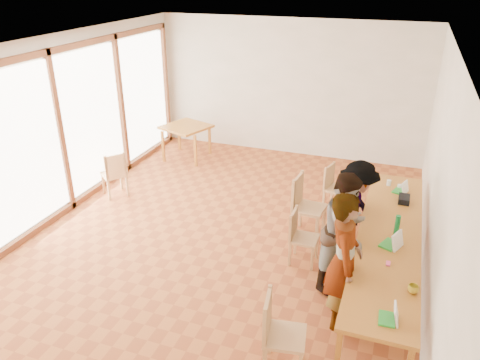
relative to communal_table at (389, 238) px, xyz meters
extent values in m
plane|color=#AD5929|center=(-2.50, 0.35, -0.70)|extent=(8.00, 8.00, 0.00)
cube|color=silver|center=(-2.50, 4.35, 0.80)|extent=(6.00, 0.10, 3.00)
cube|color=silver|center=(-2.50, -3.65, 0.80)|extent=(6.00, 0.10, 3.00)
cube|color=silver|center=(0.50, 0.35, 0.80)|extent=(0.10, 8.00, 3.00)
cube|color=white|center=(-5.46, 0.35, 0.80)|extent=(0.10, 8.00, 3.00)
cube|color=white|center=(-2.50, 0.35, 2.32)|extent=(6.00, 8.00, 0.04)
cube|color=#C27D2B|center=(0.00, 0.00, 0.02)|extent=(0.80, 4.00, 0.05)
cube|color=#C27D2B|center=(-0.34, -1.94, -0.35)|extent=(0.06, 0.06, 0.70)
cube|color=#C27D2B|center=(-0.34, 1.94, -0.35)|extent=(0.06, 0.06, 0.70)
cube|color=#C27D2B|center=(0.34, 1.94, -0.35)|extent=(0.06, 0.06, 0.70)
cube|color=#C27D2B|center=(-4.54, 3.25, 0.02)|extent=(0.90, 0.90, 0.05)
cube|color=#C27D2B|center=(-4.93, 2.86, -0.35)|extent=(0.05, 0.05, 0.70)
cube|color=#C27D2B|center=(-4.93, 3.64, -0.35)|extent=(0.05, 0.05, 0.70)
cube|color=#C27D2B|center=(-4.15, 2.86, -0.35)|extent=(0.05, 0.05, 0.70)
cube|color=#C27D2B|center=(-4.15, 3.64, -0.35)|extent=(0.05, 0.05, 0.70)
cube|color=tan|center=(-0.90, -1.95, -0.26)|extent=(0.49, 0.49, 0.04)
cube|color=tan|center=(-1.09, -1.98, -0.02)|extent=(0.11, 0.43, 0.45)
cube|color=tan|center=(-1.15, 0.09, -0.31)|extent=(0.38, 0.38, 0.04)
cube|color=tan|center=(-1.32, 0.09, -0.09)|extent=(0.04, 0.38, 0.40)
cube|color=tan|center=(-1.25, 0.87, -0.22)|extent=(0.51, 0.51, 0.04)
cube|color=tan|center=(-1.46, 0.89, 0.04)|extent=(0.09, 0.47, 0.49)
cube|color=tan|center=(-0.96, 1.90, -0.31)|extent=(0.47, 0.47, 0.04)
cube|color=tan|center=(-1.13, 1.94, -0.09)|extent=(0.14, 0.38, 0.40)
cube|color=tan|center=(-5.00, 1.07, -0.28)|extent=(0.58, 0.58, 0.04)
cube|color=tan|center=(-4.86, 0.96, -0.05)|extent=(0.29, 0.34, 0.43)
imported|color=gray|center=(-0.47, -0.98, 0.17)|extent=(0.52, 0.70, 1.74)
imported|color=gray|center=(-0.55, -0.26, 0.13)|extent=(0.89, 0.99, 1.66)
imported|color=gray|center=(-0.50, 0.45, 0.07)|extent=(0.77, 1.09, 1.54)
cube|color=green|center=(0.08, -1.70, 0.06)|extent=(0.17, 0.23, 0.02)
cube|color=white|center=(0.16, -1.70, 0.14)|extent=(0.07, 0.21, 0.19)
cube|color=green|center=(0.01, -0.27, 0.06)|extent=(0.28, 0.32, 0.03)
cube|color=white|center=(0.10, -0.30, 0.16)|extent=(0.17, 0.25, 0.22)
cube|color=green|center=(0.06, 1.39, 0.06)|extent=(0.23, 0.27, 0.02)
cube|color=white|center=(0.13, 1.37, 0.14)|extent=(0.13, 0.22, 0.19)
imported|color=gold|center=(0.31, -1.15, 0.09)|extent=(0.15, 0.15, 0.09)
cylinder|color=#147A35|center=(0.07, 0.04, 0.19)|extent=(0.07, 0.07, 0.28)
cylinder|color=silver|center=(-0.11, 1.58, 0.09)|extent=(0.07, 0.07, 0.09)
cylinder|color=white|center=(0.06, 1.52, 0.08)|extent=(0.08, 0.08, 0.06)
cube|color=#E24587|center=(0.03, -0.69, 0.05)|extent=(0.05, 0.10, 0.01)
cube|color=black|center=(0.14, 1.05, 0.09)|extent=(0.16, 0.26, 0.09)
camera|label=1|loc=(-0.07, -5.65, 3.29)|focal=35.00mm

